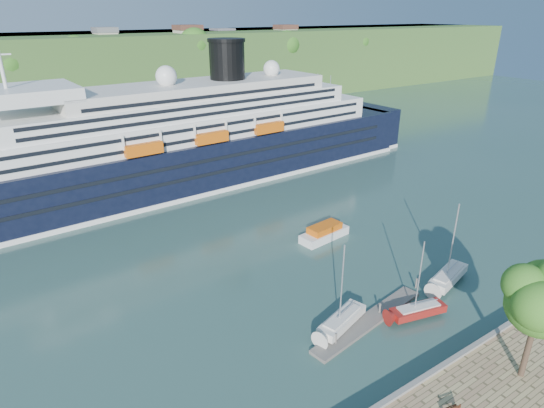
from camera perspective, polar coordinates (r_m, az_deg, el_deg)
The scene contains 10 objects.
ground at distance 47.95m, azimuth 21.27°, elevation -18.65°, with size 400.00×400.00×0.00m, color #2D5149.
far_hillside at distance 167.32m, azimuth -23.48°, elevation 14.82°, with size 400.00×50.00×24.00m, color #315622.
quay_coping at distance 47.14m, azimuth 21.68°, elevation -17.71°, with size 220.00×0.50×0.30m, color slate.
cruise_ship at distance 84.82m, azimuth -12.69°, elevation 10.54°, with size 116.82×17.01×26.23m, color black, non-canonical shape.
promenade_tree at distance 44.83m, azimuth 30.23°, elevation -12.30°, with size 7.34×7.34×12.15m, color #2B6219, non-canonical shape.
floating_pontoon at distance 51.21m, azimuth 12.08°, elevation -14.11°, with size 16.63×2.03×0.37m, color #69655D, non-canonical shape.
sailboat_white_near at distance 47.23m, azimuth 9.03°, elevation -10.51°, with size 7.44×2.07×9.60m, color silver, non-canonical shape.
sailboat_red at distance 50.88m, azimuth 18.34°, elevation -9.30°, with size 6.91×1.92×8.93m, color maroon, non-canonical shape.
sailboat_white_far at distance 57.82m, azimuth 21.82°, elevation -4.97°, with size 7.95×2.21×10.27m, color silver, non-canonical shape.
tender_launch at distance 66.63m, azimuth 6.59°, elevation -3.48°, with size 7.95×2.72×2.20m, color #D3590C, non-canonical shape.
Camera 1 is at (-32.06, -18.15, 30.68)m, focal length 30.00 mm.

